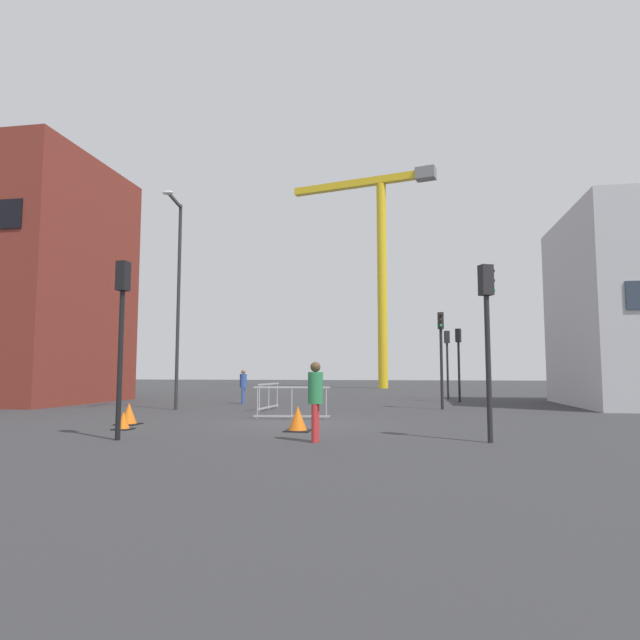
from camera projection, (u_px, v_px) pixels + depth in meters
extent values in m
plane|color=#333335|center=(294.00, 423.00, 16.51)|extent=(160.00, 160.00, 0.00)
cube|color=maroon|center=(33.00, 282.00, 27.77)|extent=(7.05, 8.62, 12.26)
cube|color=black|center=(10.00, 214.00, 23.36)|extent=(1.10, 0.06, 1.30)
cylinder|color=yellow|center=(382.00, 284.00, 51.04)|extent=(0.90, 0.90, 19.37)
cube|color=yellow|center=(358.00, 184.00, 52.91)|extent=(13.20, 3.91, 0.70)
cube|color=slate|center=(426.00, 174.00, 50.28)|extent=(2.04, 1.60, 1.10)
cylinder|color=#2D2D30|center=(178.00, 306.00, 22.71)|extent=(0.14, 0.14, 8.62)
cube|color=#2D2D30|center=(175.00, 200.00, 22.14)|extent=(0.41, 1.92, 0.10)
ellipsoid|color=silver|center=(168.00, 193.00, 21.18)|extent=(0.44, 0.24, 0.16)
cylinder|color=#232326|center=(488.00, 368.00, 12.23)|extent=(0.12, 0.12, 3.30)
cube|color=#232326|center=(486.00, 280.00, 12.41)|extent=(0.35, 0.33, 0.70)
sphere|color=#390605|center=(492.00, 271.00, 12.48)|extent=(0.11, 0.11, 0.11)
sphere|color=#3C2905|center=(493.00, 280.00, 12.46)|extent=(0.11, 0.11, 0.11)
sphere|color=green|center=(493.00, 290.00, 12.44)|extent=(0.11, 0.11, 0.11)
cylinder|color=black|center=(120.00, 364.00, 12.68)|extent=(0.12, 0.12, 3.47)
cube|color=black|center=(123.00, 276.00, 12.87)|extent=(0.26, 0.30, 0.70)
sphere|color=#390605|center=(128.00, 268.00, 13.06)|extent=(0.11, 0.11, 0.11)
sphere|color=#3C2905|center=(127.00, 277.00, 13.04)|extent=(0.11, 0.11, 0.11)
sphere|color=green|center=(127.00, 286.00, 13.02)|extent=(0.11, 0.11, 0.11)
cylinder|color=black|center=(459.00, 372.00, 27.98)|extent=(0.12, 0.12, 3.07)
cube|color=black|center=(458.00, 335.00, 28.16)|extent=(0.33, 0.35, 0.70)
sphere|color=#390605|center=(459.00, 331.00, 28.32)|extent=(0.11, 0.11, 0.11)
sphere|color=#F2A514|center=(459.00, 336.00, 28.30)|extent=(0.11, 0.11, 0.11)
sphere|color=#07330F|center=(459.00, 340.00, 28.28)|extent=(0.11, 0.11, 0.11)
cylinder|color=#232326|center=(448.00, 371.00, 30.75)|extent=(0.12, 0.12, 3.16)
cube|color=#232326|center=(447.00, 337.00, 30.93)|extent=(0.31, 0.34, 0.70)
sphere|color=red|center=(446.00, 333.00, 31.12)|extent=(0.11, 0.11, 0.11)
sphere|color=#3C2905|center=(446.00, 337.00, 31.10)|extent=(0.11, 0.11, 0.11)
sphere|color=#07330F|center=(446.00, 341.00, 31.08)|extent=(0.11, 0.11, 0.11)
cylinder|color=#232326|center=(442.00, 369.00, 22.71)|extent=(0.12, 0.12, 3.35)
cube|color=#232326|center=(441.00, 321.00, 22.90)|extent=(0.24, 0.28, 0.70)
sphere|color=#390605|center=(441.00, 315.00, 22.74)|extent=(0.11, 0.11, 0.11)
sphere|color=#3C2905|center=(441.00, 320.00, 22.72)|extent=(0.11, 0.11, 0.11)
sphere|color=green|center=(441.00, 326.00, 22.70)|extent=(0.11, 0.11, 0.11)
cylinder|color=#33519E|center=(243.00, 395.00, 26.64)|extent=(0.14, 0.14, 0.79)
cylinder|color=#33519E|center=(243.00, 396.00, 26.44)|extent=(0.14, 0.14, 0.79)
cylinder|color=#33519E|center=(243.00, 381.00, 26.61)|extent=(0.34, 0.34, 0.66)
sphere|color=#8C6647|center=(243.00, 372.00, 26.65)|extent=(0.21, 0.21, 0.21)
cylinder|color=red|center=(316.00, 422.00, 12.31)|extent=(0.14, 0.14, 0.85)
cylinder|color=red|center=(315.00, 423.00, 12.12)|extent=(0.14, 0.14, 0.85)
cylinder|color=#2D844C|center=(315.00, 388.00, 12.29)|extent=(0.34, 0.34, 0.71)
sphere|color=brown|center=(315.00, 367.00, 12.33)|extent=(0.23, 0.23, 0.23)
cube|color=#9EA0A5|center=(292.00, 387.00, 18.04)|extent=(2.53, 0.34, 0.06)
cube|color=#9EA0A5|center=(292.00, 416.00, 17.95)|extent=(2.53, 0.34, 0.06)
cylinder|color=#9EA0A5|center=(257.00, 403.00, 18.06)|extent=(0.04, 0.04, 1.05)
cylinder|color=#9EA0A5|center=(292.00, 403.00, 17.99)|extent=(0.04, 0.04, 1.05)
cylinder|color=#9EA0A5|center=(326.00, 403.00, 17.93)|extent=(0.04, 0.04, 1.05)
cube|color=#B2B5BA|center=(269.00, 384.00, 22.54)|extent=(0.21, 2.60, 0.06)
cube|color=#B2B5BA|center=(269.00, 407.00, 22.45)|extent=(0.21, 2.60, 0.06)
cylinder|color=#B2B5BA|center=(259.00, 398.00, 21.35)|extent=(0.04, 0.04, 1.05)
cylinder|color=#B2B5BA|center=(269.00, 397.00, 22.49)|extent=(0.04, 0.04, 1.05)
cylinder|color=#B2B5BA|center=(277.00, 396.00, 23.62)|extent=(0.04, 0.04, 1.05)
cube|color=black|center=(298.00, 431.00, 14.38)|extent=(0.66, 0.66, 0.03)
cone|color=orange|center=(298.00, 418.00, 14.41)|extent=(0.51, 0.51, 0.67)
cube|color=black|center=(123.00, 429.00, 14.77)|extent=(0.48, 0.48, 0.03)
cone|color=orange|center=(123.00, 421.00, 14.79)|extent=(0.37, 0.37, 0.49)
cube|color=black|center=(129.00, 424.00, 16.17)|extent=(0.64, 0.64, 0.03)
cone|color=orange|center=(129.00, 414.00, 16.20)|extent=(0.49, 0.49, 0.65)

